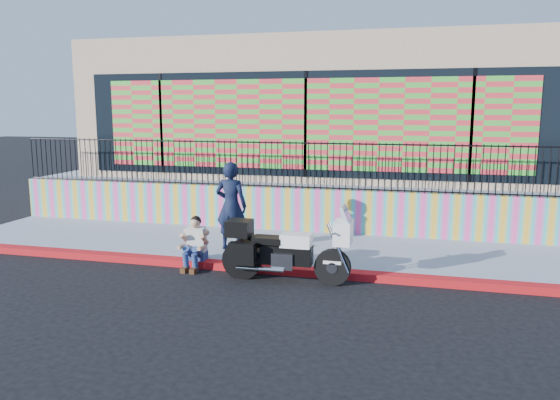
% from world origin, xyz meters
% --- Properties ---
extents(ground, '(90.00, 90.00, 0.00)m').
position_xyz_m(ground, '(0.00, 0.00, 0.00)').
color(ground, black).
rests_on(ground, ground).
extents(red_curb, '(16.00, 0.30, 0.15)m').
position_xyz_m(red_curb, '(0.00, 0.00, 0.07)').
color(red_curb, red).
rests_on(red_curb, ground).
extents(sidewalk, '(16.00, 3.00, 0.15)m').
position_xyz_m(sidewalk, '(0.00, 1.65, 0.07)').
color(sidewalk, '#878EA2').
rests_on(sidewalk, ground).
extents(mural_wall, '(16.00, 0.20, 1.10)m').
position_xyz_m(mural_wall, '(0.00, 3.25, 0.70)').
color(mural_wall, '#FF439B').
rests_on(mural_wall, sidewalk).
extents(metal_fence, '(15.80, 0.04, 1.20)m').
position_xyz_m(metal_fence, '(0.00, 3.25, 1.85)').
color(metal_fence, black).
rests_on(metal_fence, mural_wall).
extents(elevated_platform, '(16.00, 10.00, 1.25)m').
position_xyz_m(elevated_platform, '(0.00, 8.35, 0.62)').
color(elevated_platform, '#878EA2').
rests_on(elevated_platform, ground).
extents(storefront_building, '(14.00, 8.06, 4.00)m').
position_xyz_m(storefront_building, '(0.00, 8.13, 3.25)').
color(storefront_building, tan).
rests_on(storefront_building, elevated_platform).
extents(police_motorcycle, '(2.46, 0.81, 1.53)m').
position_xyz_m(police_motorcycle, '(0.56, -0.46, 0.64)').
color(police_motorcycle, black).
rests_on(police_motorcycle, ground).
extents(police_officer, '(0.73, 0.50, 1.97)m').
position_xyz_m(police_officer, '(-1.03, 1.04, 1.13)').
color(police_officer, black).
rests_on(police_officer, sidewalk).
extents(seated_man, '(0.54, 0.71, 1.06)m').
position_xyz_m(seated_man, '(-1.43, -0.15, 0.45)').
color(seated_man, navy).
rests_on(seated_man, ground).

